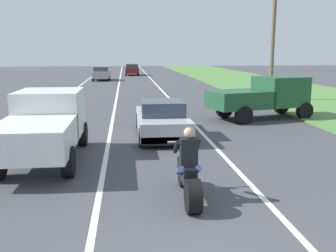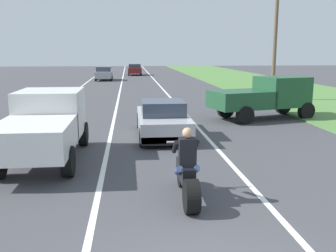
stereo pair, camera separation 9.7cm
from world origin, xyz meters
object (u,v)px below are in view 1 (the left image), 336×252
at_px(distant_car_far_ahead, 101,73).
at_px(motorcycle_with_rider, 188,175).
at_px(sports_car_silver, 162,120).
at_px(pickup_truck_left_lane_white, 45,124).
at_px(distant_car_further_ahead, 132,69).
at_px(pickup_truck_right_shoulder_dark_green, 264,95).

bearing_deg(distant_car_far_ahead, motorcycle_with_rider, -83.68).
height_order(sports_car_silver, pickup_truck_left_lane_white, pickup_truck_left_lane_white).
bearing_deg(sports_car_silver, distant_car_far_ahead, 97.80).
height_order(distant_car_far_ahead, distant_car_further_ahead, same).
bearing_deg(pickup_truck_left_lane_white, distant_car_far_ahead, 90.49).
bearing_deg(motorcycle_with_rider, sports_car_silver, 89.60).
bearing_deg(distant_car_further_ahead, motorcycle_with_rider, -89.49).
relative_size(sports_car_silver, distant_car_further_ahead, 1.08).
bearing_deg(pickup_truck_left_lane_white, sports_car_silver, 37.88).
xyz_separation_m(distant_car_far_ahead, distant_car_further_ahead, (3.53, 8.99, 0.00)).
relative_size(sports_car_silver, pickup_truck_left_lane_white, 0.90).
bearing_deg(motorcycle_with_rider, pickup_truck_left_lane_white, 135.59).
relative_size(distant_car_far_ahead, distant_car_further_ahead, 1.00).
bearing_deg(sports_car_silver, distant_car_further_ahead, 90.66).
height_order(pickup_truck_left_lane_white, pickup_truck_right_shoulder_dark_green, same).
xyz_separation_m(sports_car_silver, distant_car_far_ahead, (-3.97, 28.95, 0.14)).
distance_m(pickup_truck_left_lane_white, distant_car_far_ahead, 31.83).
distance_m(distant_car_far_ahead, distant_car_further_ahead, 9.66).
relative_size(sports_car_silver, pickup_truck_right_shoulder_dark_green, 0.84).
xyz_separation_m(pickup_truck_right_shoulder_dark_green, distant_car_far_ahead, (-9.15, 25.61, -0.33)).
height_order(pickup_truck_right_shoulder_dark_green, distant_car_far_ahead, pickup_truck_right_shoulder_dark_green).
bearing_deg(distant_car_further_ahead, pickup_truck_right_shoulder_dark_green, -80.78).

